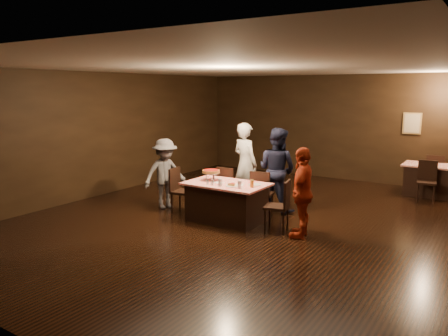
{
  "coord_description": "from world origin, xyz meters",
  "views": [
    {
      "loc": [
        4.32,
        -7.36,
        2.58
      ],
      "look_at": [
        -0.46,
        -0.02,
        1.0
      ],
      "focal_mm": 35.0,
      "sensor_mm": 36.0,
      "label": 1
    }
  ],
  "objects_px": {
    "chair_end_right": "(277,206)",
    "glass_front_right": "(240,185)",
    "chair_back_near": "(427,182)",
    "plate_empty": "(255,185)",
    "chair_far_left": "(230,188)",
    "glass_front_left": "(220,183)",
    "glass_amber": "(252,184)",
    "back_table": "(431,180)",
    "chair_far_right": "(262,193)",
    "diner_red_shirt": "(302,193)",
    "chair_back_far": "(435,173)",
    "chair_end_left": "(183,191)",
    "diner_grey_knit": "(165,174)",
    "main_table": "(226,202)",
    "diner_white_jacket": "(245,164)",
    "pizza_stand": "(211,172)",
    "diner_navy_hoodie": "(277,170)"
  },
  "relations": [
    {
      "from": "chair_back_far",
      "to": "glass_amber",
      "type": "height_order",
      "value": "chair_back_far"
    },
    {
      "from": "diner_red_shirt",
      "to": "diner_white_jacket",
      "type": "bearing_deg",
      "value": -136.72
    },
    {
      "from": "glass_front_left",
      "to": "glass_front_right",
      "type": "bearing_deg",
      "value": 7.13
    },
    {
      "from": "back_table",
      "to": "chair_end_right",
      "type": "distance_m",
      "value": 4.93
    },
    {
      "from": "chair_back_far",
      "to": "diner_red_shirt",
      "type": "relative_size",
      "value": 0.59
    },
    {
      "from": "glass_front_right",
      "to": "glass_amber",
      "type": "height_order",
      "value": "same"
    },
    {
      "from": "chair_far_right",
      "to": "diner_navy_hoodie",
      "type": "height_order",
      "value": "diner_navy_hoodie"
    },
    {
      "from": "main_table",
      "to": "glass_front_left",
      "type": "height_order",
      "value": "glass_front_left"
    },
    {
      "from": "chair_back_near",
      "to": "plate_empty",
      "type": "bearing_deg",
      "value": -132.3
    },
    {
      "from": "chair_far_right",
      "to": "chair_back_far",
      "type": "distance_m",
      "value": 5.12
    },
    {
      "from": "glass_front_left",
      "to": "glass_front_right",
      "type": "distance_m",
      "value": 0.4
    },
    {
      "from": "diner_grey_knit",
      "to": "glass_amber",
      "type": "height_order",
      "value": "diner_grey_knit"
    },
    {
      "from": "diner_grey_knit",
      "to": "main_table",
      "type": "bearing_deg",
      "value": -69.42
    },
    {
      "from": "glass_front_left",
      "to": "glass_amber",
      "type": "xyz_separation_m",
      "value": [
        0.55,
        0.25,
        0.0
      ]
    },
    {
      "from": "chair_end_left",
      "to": "pizza_stand",
      "type": "xyz_separation_m",
      "value": [
        0.7,
        0.05,
        0.48
      ]
    },
    {
      "from": "chair_back_far",
      "to": "plate_empty",
      "type": "distance_m",
      "value": 5.58
    },
    {
      "from": "plate_empty",
      "to": "glass_amber",
      "type": "relative_size",
      "value": 1.79
    },
    {
      "from": "chair_far_left",
      "to": "plate_empty",
      "type": "bearing_deg",
      "value": 148.86
    },
    {
      "from": "chair_back_far",
      "to": "chair_end_left",
      "type": "bearing_deg",
      "value": 46.88
    },
    {
      "from": "chair_back_near",
      "to": "chair_back_far",
      "type": "xyz_separation_m",
      "value": [
        0.0,
        1.3,
        0.0
      ]
    },
    {
      "from": "pizza_stand",
      "to": "plate_empty",
      "type": "distance_m",
      "value": 0.97
    },
    {
      "from": "glass_amber",
      "to": "glass_front_left",
      "type": "bearing_deg",
      "value": -155.56
    },
    {
      "from": "main_table",
      "to": "chair_end_right",
      "type": "xyz_separation_m",
      "value": [
        1.1,
        0.0,
        0.09
      ]
    },
    {
      "from": "chair_back_near",
      "to": "glass_front_right",
      "type": "height_order",
      "value": "chair_back_near"
    },
    {
      "from": "back_table",
      "to": "diner_navy_hoodie",
      "type": "relative_size",
      "value": 0.72
    },
    {
      "from": "chair_far_left",
      "to": "chair_back_near",
      "type": "xyz_separation_m",
      "value": [
        3.47,
        3.07,
        0.0
      ]
    },
    {
      "from": "diner_white_jacket",
      "to": "chair_far_left",
      "type": "bearing_deg",
      "value": 101.12
    },
    {
      "from": "chair_far_left",
      "to": "diner_red_shirt",
      "type": "relative_size",
      "value": 0.59
    },
    {
      "from": "diner_grey_knit",
      "to": "plate_empty",
      "type": "distance_m",
      "value": 2.21
    },
    {
      "from": "back_table",
      "to": "chair_back_far",
      "type": "height_order",
      "value": "chair_back_far"
    },
    {
      "from": "diner_navy_hoodie",
      "to": "diner_red_shirt",
      "type": "distance_m",
      "value": 1.7
    },
    {
      "from": "back_table",
      "to": "chair_far_right",
      "type": "distance_m",
      "value": 4.62
    },
    {
      "from": "chair_far_left",
      "to": "glass_amber",
      "type": "relative_size",
      "value": 6.79
    },
    {
      "from": "chair_end_right",
      "to": "diner_red_shirt",
      "type": "height_order",
      "value": "diner_red_shirt"
    },
    {
      "from": "chair_far_left",
      "to": "glass_front_right",
      "type": "height_order",
      "value": "chair_far_left"
    },
    {
      "from": "chair_back_far",
      "to": "glass_amber",
      "type": "xyz_separation_m",
      "value": [
        -2.47,
        -5.17,
        0.37
      ]
    },
    {
      "from": "diner_red_shirt",
      "to": "glass_amber",
      "type": "xyz_separation_m",
      "value": [
        -1.02,
        0.02,
        0.04
      ]
    },
    {
      "from": "glass_front_right",
      "to": "chair_back_far",
      "type": "bearing_deg",
      "value": 63.98
    },
    {
      "from": "chair_end_right",
      "to": "glass_front_right",
      "type": "xyz_separation_m",
      "value": [
        -0.65,
        -0.25,
        0.37
      ]
    },
    {
      "from": "chair_far_left",
      "to": "chair_end_left",
      "type": "height_order",
      "value": "same"
    },
    {
      "from": "chair_far_left",
      "to": "diner_grey_knit",
      "type": "bearing_deg",
      "value": 28.6
    },
    {
      "from": "chair_far_left",
      "to": "glass_front_left",
      "type": "relative_size",
      "value": 6.79
    },
    {
      "from": "chair_back_far",
      "to": "diner_white_jacket",
      "type": "distance_m",
      "value": 5.14
    },
    {
      "from": "chair_back_far",
      "to": "diner_grey_knit",
      "type": "xyz_separation_m",
      "value": [
        -4.73,
        -5.02,
        0.29
      ]
    },
    {
      "from": "chair_far_left",
      "to": "plate_empty",
      "type": "xyz_separation_m",
      "value": [
        0.95,
        -0.6,
        0.3
      ]
    },
    {
      "from": "chair_end_right",
      "to": "diner_navy_hoodie",
      "type": "height_order",
      "value": "diner_navy_hoodie"
    },
    {
      "from": "chair_far_left",
      "to": "diner_white_jacket",
      "type": "bearing_deg",
      "value": -96.11
    },
    {
      "from": "chair_back_near",
      "to": "diner_grey_knit",
      "type": "bearing_deg",
      "value": -149.6
    },
    {
      "from": "chair_back_near",
      "to": "chair_end_right",
      "type": "bearing_deg",
      "value": -125.1
    },
    {
      "from": "diner_navy_hoodie",
      "to": "glass_front_left",
      "type": "bearing_deg",
      "value": 80.92
    }
  ]
}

